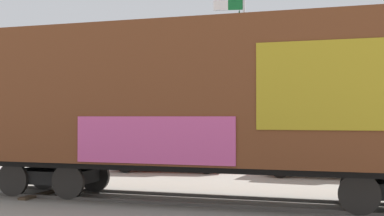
# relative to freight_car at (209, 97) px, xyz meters

# --- Properties ---
(ground_plane) EXTENTS (260.00, 260.00, 0.00)m
(ground_plane) POSITION_rel_freight_car_xyz_m (-0.22, 0.00, -2.66)
(ground_plane) COLOR gray
(track) EXTENTS (60.01, 4.00, 0.08)m
(track) POSITION_rel_freight_car_xyz_m (0.46, 0.02, -2.62)
(track) COLOR #4C4742
(track) RESTS_ON ground_plane
(freight_car) EXTENTS (13.84, 3.52, 4.70)m
(freight_car) POSITION_rel_freight_car_xyz_m (0.00, 0.00, 0.00)
(freight_car) COLOR brown
(freight_car) RESTS_ON ground_plane
(flagpole) EXTENTS (1.45, 0.36, 7.94)m
(flagpole) POSITION_rel_freight_car_xyz_m (-1.82, 9.88, 2.34)
(flagpole) COLOR silver
(flagpole) RESTS_ON ground_plane
(hillside) EXTENTS (116.48, 29.22, 16.93)m
(hillside) POSITION_rel_freight_car_xyz_m (-0.16, 62.32, 3.45)
(hillside) COLOR gray
(hillside) RESTS_ON ground_plane
(parked_car_red) EXTENTS (4.92, 2.68, 1.71)m
(parked_car_red) POSITION_rel_freight_car_xyz_m (-3.83, 6.64, -1.79)
(parked_car_red) COLOR #B21E1E
(parked_car_red) RESTS_ON ground_plane
(parked_car_silver) EXTENTS (4.56, 1.98, 1.67)m
(parked_car_silver) POSITION_rel_freight_car_xyz_m (2.29, 6.55, -1.81)
(parked_car_silver) COLOR #B7BABF
(parked_car_silver) RESTS_ON ground_plane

